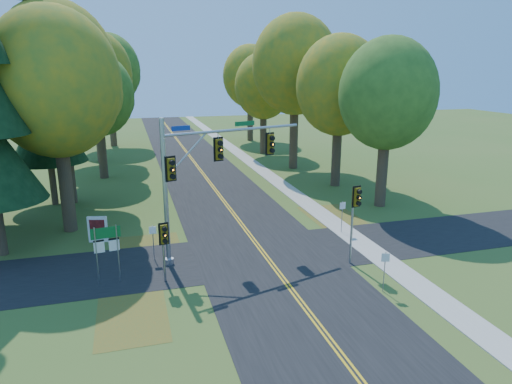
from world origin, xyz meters
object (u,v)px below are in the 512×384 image
object	(u,v)px
east_signal_pole	(355,205)
info_kiosk	(98,229)
traffic_mast	(202,168)
route_sign_cluster	(106,243)

from	to	relation	value
east_signal_pole	info_kiosk	size ratio (longest dim) A/B	2.71
info_kiosk	traffic_mast	bearing A→B (deg)	-20.68
route_sign_cluster	info_kiosk	bearing A→B (deg)	89.94
traffic_mast	east_signal_pole	distance (m)	8.45
east_signal_pole	route_sign_cluster	world-z (taller)	east_signal_pole
route_sign_cluster	info_kiosk	distance (m)	6.26
traffic_mast	east_signal_pole	size ratio (longest dim) A/B	1.90
traffic_mast	east_signal_pole	world-z (taller)	traffic_mast
east_signal_pole	info_kiosk	distance (m)	15.61
east_signal_pole	route_sign_cluster	size ratio (longest dim) A/B	1.47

